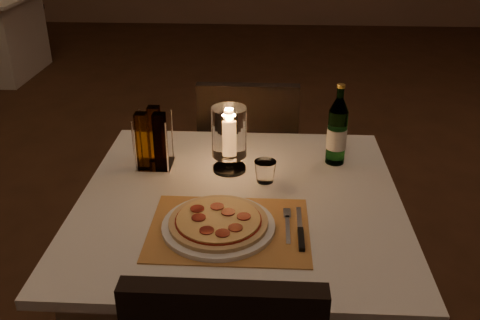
{
  "coord_description": "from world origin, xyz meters",
  "views": [
    {
      "loc": [
        0.27,
        -2.2,
        1.59
      ],
      "look_at": [
        0.19,
        -0.75,
        0.86
      ],
      "focal_mm": 40.0,
      "sensor_mm": 36.0,
      "label": 1
    }
  ],
  "objects_px": {
    "plate": "(219,226)",
    "water_bottle": "(337,132)",
    "chair_far": "(248,152)",
    "tumbler": "(265,171)",
    "main_table": "(240,289)",
    "hurricane_candle": "(229,134)",
    "pizza": "(218,221)"
  },
  "relations": [
    {
      "from": "plate",
      "to": "water_bottle",
      "type": "relative_size",
      "value": 1.12
    },
    {
      "from": "chair_far",
      "to": "tumbler",
      "type": "relative_size",
      "value": 12.46
    },
    {
      "from": "main_table",
      "to": "tumbler",
      "type": "relative_size",
      "value": 13.84
    },
    {
      "from": "main_table",
      "to": "water_bottle",
      "type": "distance_m",
      "value": 0.63
    },
    {
      "from": "main_table",
      "to": "plate",
      "type": "distance_m",
      "value": 0.42
    },
    {
      "from": "plate",
      "to": "tumbler",
      "type": "distance_m",
      "value": 0.32
    },
    {
      "from": "plate",
      "to": "tumbler",
      "type": "height_order",
      "value": "tumbler"
    },
    {
      "from": "chair_far",
      "to": "main_table",
      "type": "bearing_deg",
      "value": -90.0
    },
    {
      "from": "plate",
      "to": "hurricane_candle",
      "type": "height_order",
      "value": "hurricane_candle"
    },
    {
      "from": "plate",
      "to": "tumbler",
      "type": "bearing_deg",
      "value": 66.12
    },
    {
      "from": "plate",
      "to": "tumbler",
      "type": "relative_size",
      "value": 4.43
    },
    {
      "from": "chair_far",
      "to": "pizza",
      "type": "bearing_deg",
      "value": -93.2
    },
    {
      "from": "plate",
      "to": "chair_far",
      "type": "bearing_deg",
      "value": 86.8
    },
    {
      "from": "chair_far",
      "to": "hurricane_candle",
      "type": "height_order",
      "value": "hurricane_candle"
    },
    {
      "from": "pizza",
      "to": "tumbler",
      "type": "height_order",
      "value": "tumbler"
    },
    {
      "from": "main_table",
      "to": "water_bottle",
      "type": "height_order",
      "value": "water_bottle"
    },
    {
      "from": "chair_far",
      "to": "tumbler",
      "type": "xyz_separation_m",
      "value": [
        0.08,
        -0.61,
        0.23
      ]
    },
    {
      "from": "tumbler",
      "to": "hurricane_candle",
      "type": "xyz_separation_m",
      "value": [
        -0.12,
        0.07,
        0.1
      ]
    },
    {
      "from": "plate",
      "to": "main_table",
      "type": "bearing_deg",
      "value": 74.48
    },
    {
      "from": "pizza",
      "to": "main_table",
      "type": "bearing_deg",
      "value": 74.5
    },
    {
      "from": "main_table",
      "to": "plate",
      "type": "height_order",
      "value": "plate"
    },
    {
      "from": "pizza",
      "to": "tumbler",
      "type": "relative_size",
      "value": 3.88
    },
    {
      "from": "hurricane_candle",
      "to": "chair_far",
      "type": "bearing_deg",
      "value": 85.16
    },
    {
      "from": "chair_far",
      "to": "water_bottle",
      "type": "height_order",
      "value": "water_bottle"
    },
    {
      "from": "main_table",
      "to": "hurricane_candle",
      "type": "xyz_separation_m",
      "value": [
        -0.04,
        0.18,
        0.5
      ]
    },
    {
      "from": "tumbler",
      "to": "water_bottle",
      "type": "bearing_deg",
      "value": 32.11
    },
    {
      "from": "plate",
      "to": "water_bottle",
      "type": "distance_m",
      "value": 0.59
    },
    {
      "from": "main_table",
      "to": "chair_far",
      "type": "bearing_deg",
      "value": 90.0
    },
    {
      "from": "main_table",
      "to": "plate",
      "type": "bearing_deg",
      "value": -105.52
    },
    {
      "from": "main_table",
      "to": "water_bottle",
      "type": "relative_size",
      "value": 3.5
    },
    {
      "from": "plate",
      "to": "water_bottle",
      "type": "bearing_deg",
      "value": 49.91
    },
    {
      "from": "pizza",
      "to": "chair_far",
      "type": "bearing_deg",
      "value": 86.8
    }
  ]
}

